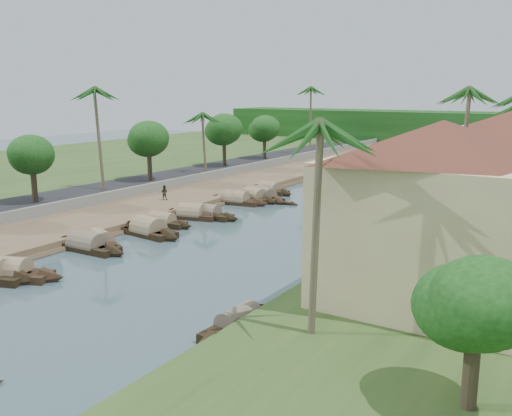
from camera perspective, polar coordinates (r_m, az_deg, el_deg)
The scene contains 40 objects.
ground at distance 43.77m, azimuth -6.96°, elevation -5.50°, with size 220.00×220.00×0.00m, color #3D535C.
left_bank at distance 68.57m, azimuth -6.74°, elevation 1.17°, with size 10.00×180.00×0.80m, color brown.
right_bank at distance 54.16m, azimuth 23.40°, elevation -2.38°, with size 16.00×180.00×1.20m, color #29481C.
road at distance 74.12m, azimuth -11.86°, elevation 2.03°, with size 8.00×180.00×1.40m, color black.
retaining_wall at distance 71.10m, azimuth -9.39°, elevation 2.25°, with size 0.40×180.00×1.10m, color slate.
far_left_fill at distance 94.39m, azimuth -23.51°, elevation 3.34°, with size 45.00×220.00×1.35m, color #29481C.
treeline at distance 135.13m, azimuth 21.15°, elevation 7.21°, with size 120.00×14.00×8.00m.
bridge at distance 108.12m, azimuth 18.05°, elevation 5.25°, with size 28.00×4.00×2.40m.
building_near at distance 31.82m, azimuth 17.71°, elevation -0.68°, with size 14.85×14.85×10.20m.
building_mid at distance 47.15m, azimuth 23.93°, elevation 2.46°, with size 14.11×14.11×9.70m.
sampan_2 at distance 43.48m, azimuth -23.59°, elevation -5.97°, with size 8.77×4.90×2.29m.
sampan_3 at distance 48.71m, azimuth -16.54°, elevation -3.61°, with size 8.56×2.10×2.29m.
sampan_4 at distance 49.68m, azimuth -15.33°, elevation -3.25°, with size 7.21×4.30×2.07m.
sampan_5 at distance 52.48m, azimuth -10.71°, elevation -2.22°, with size 8.29×3.04×2.55m.
sampan_6 at distance 52.58m, azimuth -10.92°, elevation -2.22°, with size 6.43×1.82×1.95m.
sampan_7 at distance 55.68m, azimuth -9.41°, elevation -1.39°, with size 7.17×2.17×1.92m.
sampan_8 at distance 58.47m, azimuth -6.46°, elevation -0.66°, with size 7.66×3.51×2.30m.
sampan_9 at distance 58.63m, azimuth -5.01°, elevation -0.60°, with size 8.19×1.92×2.08m.
sampan_10 at distance 65.60m, azimuth -2.10°, elevation 0.77°, with size 8.54×2.93×2.30m.
sampan_11 at distance 67.57m, azimuth -0.11°, elevation 1.10°, with size 7.84×3.92×2.21m.
sampan_12 at distance 68.26m, azimuth 0.79°, elevation 1.21°, with size 8.80×5.44×2.15m.
sampan_13 at distance 72.38m, azimuth 1.34°, elevation 1.82°, with size 7.84×3.08×2.12m.
sampan_14 at distance 31.80m, azimuth -1.73°, elevation -11.44°, with size 1.82×7.49×1.85m.
sampan_15 at distance 46.81m, azimuth 9.22°, elevation -3.89°, with size 1.96×8.18×2.19m.
sampan_16 at distance 58.40m, azimuth 14.16°, elevation -0.97°, with size 2.54×8.18×2.00m.
canoe_1 at distance 49.35m, azimuth -17.02°, elevation -3.83°, with size 4.30×1.29×0.69m.
canoe_2 at distance 65.85m, azimuth 2.29°, elevation 0.53°, with size 5.02×1.05×0.72m.
palm_0 at distance 26.37m, azimuth 6.07°, elevation 7.79°, with size 3.20×3.20×11.73m.
palm_1 at distance 40.16m, azimuth 17.03°, elevation 7.01°, with size 3.20×3.20×10.51m.
palm_2 at distance 53.86m, azimuth 20.26°, elevation 10.73°, with size 3.20×3.20×13.28m.
palm_3 at distance 69.49m, azimuth 23.96°, elevation 9.94°, with size 3.20×3.20×12.51m.
palm_5 at distance 68.54m, azimuth -15.56°, elevation 11.16°, with size 3.20×3.20×13.14m.
palm_6 at distance 79.92m, azimuth -5.21°, elevation 9.19°, with size 3.20×3.20×9.71m.
palm_8 at distance 103.92m, azimuth 5.54°, elevation 11.70°, with size 3.20×3.20×13.34m.
tree_2 at distance 63.03m, azimuth -21.51°, elevation 4.88°, with size 4.55×4.55×6.82m.
tree_3 at distance 74.48m, azimuth -10.69°, elevation 6.73°, with size 5.16×5.16×7.44m.
tree_4 at distance 87.23m, azimuth -3.21°, elevation 7.77°, with size 5.42×5.42×7.77m.
tree_5 at distance 97.01m, azimuth 0.86°, elevation 7.88°, with size 4.97×4.97×7.06m.
tree_7 at distance 22.42m, azimuth 21.17°, elevation -9.18°, with size 3.99×3.99×5.75m.
person_far at distance 64.59m, azimuth -9.16°, elevation 1.55°, with size 0.80×0.63×1.65m, color #2C291E.
Camera 1 is at (26.70, -32.17, 12.95)m, focal length 40.00 mm.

